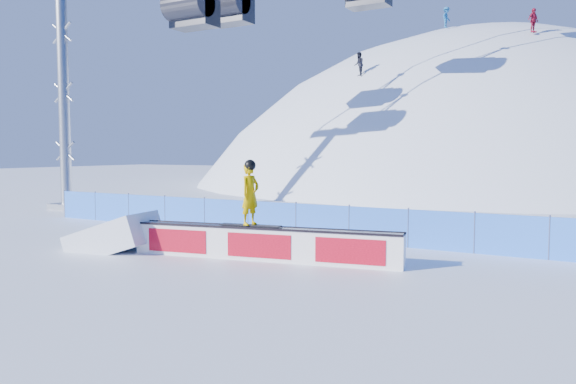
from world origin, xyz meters
The scene contains 7 objects.
ground centered at (0.00, 0.00, 0.00)m, with size 160.00×160.00×0.00m, color white.
snow_hill centered at (0.00, 42.00, -18.00)m, with size 64.00×64.00×64.00m.
safety_fence centered at (0.00, 4.50, 0.60)m, with size 22.05×0.05×1.30m.
rail_box centered at (2.13, 0.55, 0.46)m, with size 7.75×1.98×0.93m.
snow_ramp centered at (-2.65, -0.36, 0.00)m, with size 2.47×1.65×0.93m, color white, non-canonical shape.
snowboarder centered at (1.78, 0.48, 1.84)m, with size 1.79×0.68×1.84m.
distant_skiers centered at (1.34, 29.53, 11.37)m, with size 15.70×11.24×6.50m.
Camera 1 is at (10.39, -12.38, 3.01)m, focal length 35.00 mm.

